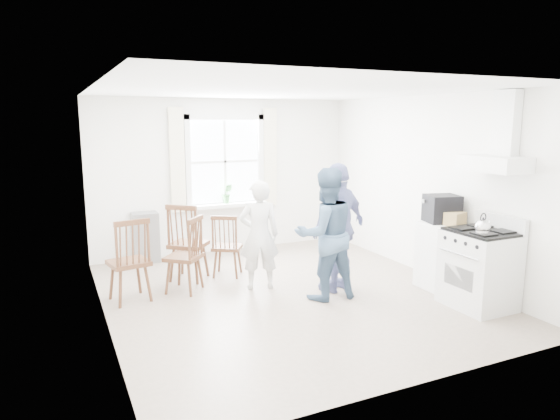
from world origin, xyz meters
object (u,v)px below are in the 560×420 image
object	(u,v)px
stereo_stack	(442,209)
windsor_chair_c	(191,246)
gas_stove	(479,268)
person_right	(339,227)
person_left	(259,235)
person_mid	(325,234)
windsor_chair_a	(131,252)
windsor_chair_b	(225,239)
low_cabinet	(442,256)

from	to	relation	value
stereo_stack	windsor_chair_c	bearing A→B (deg)	158.61
gas_stove	windsor_chair_c	distance (m)	3.61
windsor_chair_c	person_right	bearing A→B (deg)	-22.16
stereo_stack	person_left	world-z (taller)	person_left
person_mid	person_right	size ratio (longest dim) A/B	0.98
windsor_chair_a	windsor_chair_b	xyz separation A→B (m)	(1.38, 0.49, -0.09)
gas_stove	windsor_chair_a	world-z (taller)	gas_stove
gas_stove	person_mid	world-z (taller)	person_mid
windsor_chair_a	windsor_chair_b	distance (m)	1.46
windsor_chair_a	windsor_chair_b	world-z (taller)	windsor_chair_a
windsor_chair_a	person_mid	xyz separation A→B (m)	(2.25, -0.83, 0.18)
low_cabinet	stereo_stack	xyz separation A→B (m)	(0.01, 0.07, 0.63)
gas_stove	stereo_stack	world-z (taller)	stereo_stack
stereo_stack	low_cabinet	bearing A→B (deg)	-98.50
windsor_chair_b	person_left	distance (m)	0.70
stereo_stack	person_left	size ratio (longest dim) A/B	0.33
windsor_chair_b	person_mid	bearing A→B (deg)	-56.60
windsor_chair_b	gas_stove	bearing A→B (deg)	-44.54
low_cabinet	windsor_chair_c	size ratio (longest dim) A/B	0.88
low_cabinet	person_mid	distance (m)	1.69
gas_stove	person_mid	size ratio (longest dim) A/B	0.67
gas_stove	person_left	world-z (taller)	person_left
windsor_chair_a	person_mid	world-z (taller)	person_mid
gas_stove	windsor_chair_c	bearing A→B (deg)	146.66
windsor_chair_b	person_left	bearing A→B (deg)	-67.28
low_cabinet	stereo_stack	distance (m)	0.64
person_left	person_right	world-z (taller)	person_right
person_mid	windsor_chair_c	bearing A→B (deg)	-29.38
low_cabinet	windsor_chair_c	world-z (taller)	windsor_chair_c
stereo_stack	windsor_chair_b	size ratio (longest dim) A/B	0.53
low_cabinet	windsor_chair_b	xyz separation A→B (m)	(-2.48, 1.67, 0.12)
windsor_chair_b	person_left	world-z (taller)	person_left
person_mid	person_right	distance (m)	0.38
low_cabinet	person_right	size ratio (longest dim) A/B	0.53
stereo_stack	windsor_chair_a	bearing A→B (deg)	164.00
gas_stove	windsor_chair_b	world-z (taller)	gas_stove
person_right	windsor_chair_c	bearing A→B (deg)	-43.53
windsor_chair_b	person_right	world-z (taller)	person_right
stereo_stack	windsor_chair_c	xyz separation A→B (m)	(-3.10, 1.21, -0.46)
windsor_chair_a	windsor_chair_c	distance (m)	0.78
windsor_chair_c	person_left	world-z (taller)	person_left
windsor_chair_a	person_left	xyz separation A→B (m)	(1.64, -0.13, 0.08)
gas_stove	person_right	distance (m)	1.79
low_cabinet	windsor_chair_a	bearing A→B (deg)	162.98
person_right	stereo_stack	bearing A→B (deg)	138.32
windsor_chair_b	person_left	xyz separation A→B (m)	(0.26, -0.63, 0.17)
windsor_chair_c	person_right	size ratio (longest dim) A/B	0.60
low_cabinet	person_left	distance (m)	2.47
windsor_chair_a	person_mid	size ratio (longest dim) A/B	0.65
gas_stove	person_mid	xyz separation A→B (m)	(-1.54, 1.05, 0.35)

